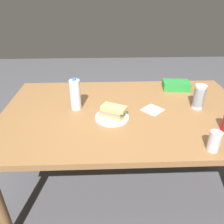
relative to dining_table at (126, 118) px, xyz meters
The scene contains 9 objects.
ground_plane 0.67m from the dining_table, ahead, with size 8.00×8.00×0.00m, color #4C4C51.
dining_table is the anchor object (origin of this frame).
paper_plate 0.18m from the dining_table, 135.13° to the right, with size 0.24×0.24×0.01m, color white.
sandwich 0.20m from the dining_table, 134.03° to the right, with size 0.21×0.16×0.08m.
chip_bag 0.63m from the dining_table, 38.08° to the left, with size 0.23×0.15×0.07m, color #268C38.
water_bottle_tall 0.42m from the dining_table, behind, with size 0.08×0.08×0.24m.
plastic_cup_stack 0.57m from the dining_table, ahead, with size 0.08×0.08×0.18m.
soda_can_silver 0.67m from the dining_table, 47.17° to the right, with size 0.07×0.07×0.12m, color silver.
paper_napkin 0.21m from the dining_table, ahead, with size 0.13×0.13×0.01m, color white.
Camera 1 is at (-0.16, -1.44, 1.55)m, focal length 35.44 mm.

